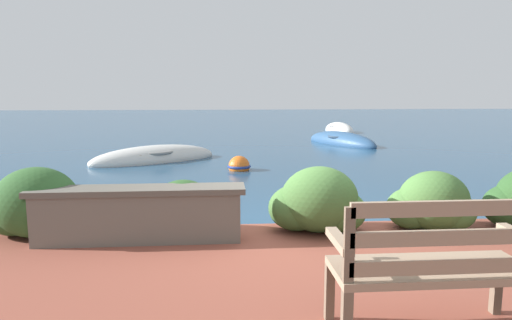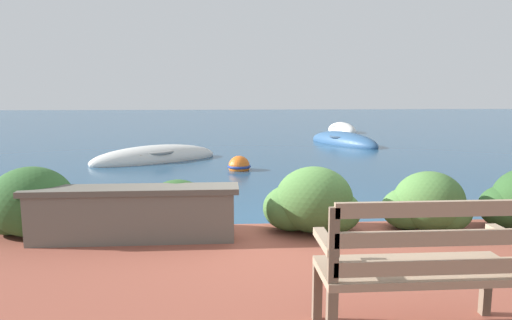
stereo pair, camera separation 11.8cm
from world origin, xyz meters
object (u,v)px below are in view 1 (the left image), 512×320
object	(u,v)px
mooring_buoy	(239,166)
rowboat_far	(339,130)
rowboat_nearest	(155,159)
rowboat_mid	(341,142)
park_bench	(434,264)

from	to	relation	value
mooring_buoy	rowboat_far	bearing A→B (deg)	63.11
rowboat_nearest	rowboat_far	world-z (taller)	rowboat_far
rowboat_far	mooring_buoy	xyz separation A→B (m)	(-4.83, -9.53, 0.02)
rowboat_mid	mooring_buoy	world-z (taller)	rowboat_mid
mooring_buoy	park_bench	bearing A→B (deg)	-83.29
park_bench	rowboat_nearest	xyz separation A→B (m)	(-3.00, 9.12, -0.64)
park_bench	rowboat_mid	distance (m)	12.84
park_bench	rowboat_mid	world-z (taller)	park_bench
rowboat_nearest	rowboat_mid	world-z (taller)	rowboat_mid
park_bench	mooring_buoy	world-z (taller)	park_bench
rowboat_nearest	mooring_buoy	size ratio (longest dim) A/B	6.41
rowboat_nearest	rowboat_mid	bearing A→B (deg)	178.20
rowboat_nearest	rowboat_far	xyz separation A→B (m)	(6.94, 8.00, 0.01)
park_bench	rowboat_far	distance (m)	17.57
rowboat_mid	rowboat_far	distance (m)	4.74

